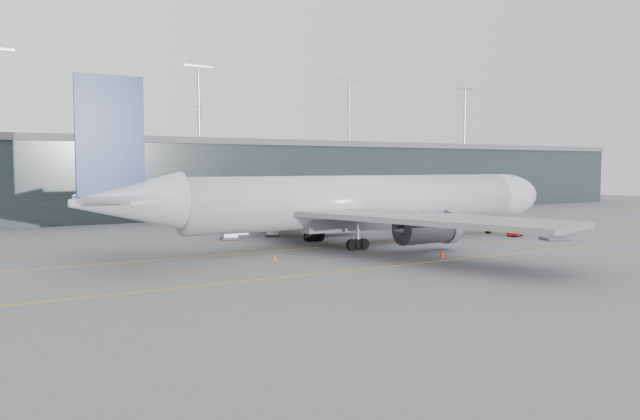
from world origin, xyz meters
TOP-DOWN VIEW (x-y plane):
  - ground at (0.00, 0.00)m, footprint 320.00×320.00m
  - taxiline_a at (0.00, -4.00)m, footprint 160.00×0.25m
  - taxiline_b at (0.00, -20.00)m, footprint 160.00×0.25m
  - taxiline_lead_main at (5.00, 20.00)m, footprint 0.25×60.00m
  - terminal at (-0.00, 58.00)m, footprint 240.00×36.00m
  - main_aircraft at (7.24, -3.64)m, footprint 67.41×63.55m
  - jet_bridge at (21.67, 23.64)m, footprint 7.37×43.99m
  - gse_cart at (30.95, -8.00)m, footprint 2.93×2.40m
  - baggage_dolly at (32.15, -13.72)m, footprint 3.97×3.58m
  - uld_a at (-5.15, 9.09)m, footprint 2.55×2.16m
  - uld_b at (-2.24, 11.87)m, footprint 2.47×2.12m
  - uld_c at (1.40, 9.32)m, footprint 2.57×2.36m
  - cone_nose at (32.42, -4.39)m, footprint 0.41×0.41m
  - cone_wing_stbd at (8.15, -18.14)m, footprint 0.50×0.50m
  - cone_wing_port at (7.22, 12.54)m, footprint 0.43×0.43m
  - cone_tail at (-8.44, -10.86)m, footprint 0.42×0.42m

SIDE VIEW (x-z plane):
  - ground at x=0.00m, z-range 0.00..0.00m
  - taxiline_a at x=0.00m, z-range 0.00..0.02m
  - taxiline_b at x=0.00m, z-range 0.00..0.02m
  - taxiline_lead_main at x=5.00m, z-range 0.00..0.02m
  - baggage_dolly at x=32.15m, z-range 0.03..0.36m
  - cone_nose at x=32.42m, z-range 0.00..0.66m
  - cone_tail at x=-8.44m, z-range 0.00..0.66m
  - cone_wing_port at x=7.22m, z-range 0.00..0.68m
  - cone_wing_stbd at x=8.15m, z-range 0.00..0.80m
  - gse_cart at x=30.95m, z-range 0.10..1.82m
  - uld_c at x=1.40m, z-range 0.05..1.94m
  - uld_b at x=-2.24m, z-range 0.05..2.05m
  - uld_a at x=-5.15m, z-range 0.05..2.14m
  - jet_bridge at x=21.67m, z-range 1.62..8.15m
  - main_aircraft at x=7.24m, z-range -4.16..14.80m
  - terminal at x=0.00m, z-range -6.88..22.12m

